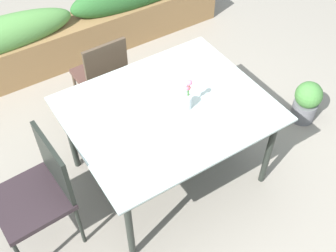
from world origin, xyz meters
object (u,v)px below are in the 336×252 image
object	(u,v)px
dining_table	(168,113)
potted_plant	(307,101)
chair_end_left	(39,189)
planter_box	(75,28)
chair_far_side	(102,74)
flower_vase	(187,98)

from	to	relation	value
dining_table	potted_plant	xyz separation A→B (m)	(1.43, -0.15, -0.49)
chair_end_left	planter_box	xyz separation A→B (m)	(1.07, 1.89, -0.18)
planter_box	potted_plant	xyz separation A→B (m)	(1.39, -2.04, -0.14)
dining_table	chair_far_side	size ratio (longest dim) A/B	1.62
chair_far_side	potted_plant	size ratio (longest dim) A/B	2.07
chair_end_left	chair_far_side	bearing A→B (deg)	-48.97
dining_table	chair_end_left	distance (m)	1.04
flower_vase	potted_plant	xyz separation A→B (m)	(1.32, -0.08, -0.64)
dining_table	chair_end_left	xyz separation A→B (m)	(-1.03, 0.00, -0.17)
dining_table	potted_plant	bearing A→B (deg)	-5.87
dining_table	potted_plant	world-z (taller)	dining_table
dining_table	chair_end_left	size ratio (longest dim) A/B	1.54
chair_end_left	dining_table	bearing A→B (deg)	-93.80
flower_vase	potted_plant	distance (m)	1.47
chair_far_side	chair_end_left	bearing A→B (deg)	-136.72
flower_vase	planter_box	size ratio (longest dim) A/B	0.07
chair_far_side	potted_plant	distance (m)	1.89
chair_end_left	planter_box	size ratio (longest dim) A/B	0.27
chair_end_left	chair_far_side	xyz separation A→B (m)	(0.91, 0.90, -0.04)
chair_far_side	planter_box	world-z (taller)	chair_far_side
dining_table	potted_plant	distance (m)	1.52
dining_table	flower_vase	xyz separation A→B (m)	(0.12, -0.07, 0.15)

